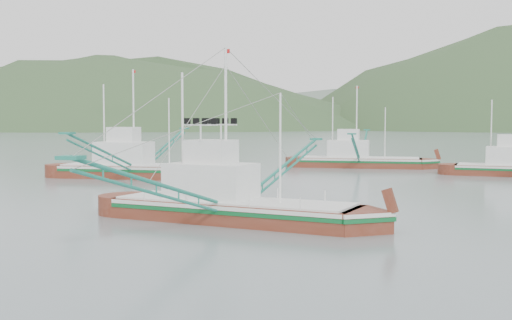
# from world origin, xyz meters

# --- Properties ---
(ground) EXTENTS (1200.00, 1200.00, 0.00)m
(ground) POSITION_xyz_m (0.00, 0.00, 0.00)
(ground) COLOR slate
(ground) RESTS_ON ground
(main_boat) EXTENTS (15.48, 26.63, 10.97)m
(main_boat) POSITION_xyz_m (-0.04, -0.96, 2.05)
(main_boat) COLOR #602414
(main_boat) RESTS_ON ground
(bg_boat_left) EXTENTS (16.35, 29.61, 11.98)m
(bg_boat_left) POSITION_xyz_m (-16.39, 24.48, 1.64)
(bg_boat_left) COLOR #602414
(bg_boat_left) RESTS_ON ground
(bg_boat_far) EXTENTS (15.11, 27.24, 11.02)m
(bg_boat_far) POSITION_xyz_m (5.20, 43.93, 1.51)
(bg_boat_far) COLOR #602414
(bg_boat_far) RESTS_ON ground
(headland_left) EXTENTS (448.00, 308.00, 210.00)m
(headland_left) POSITION_xyz_m (-180.00, 360.00, 0.00)
(headland_left) COLOR #2E4A26
(headland_left) RESTS_ON ground
(ridge_distant) EXTENTS (960.00, 400.00, 240.00)m
(ridge_distant) POSITION_xyz_m (30.00, 560.00, 0.00)
(ridge_distant) COLOR slate
(ridge_distant) RESTS_ON ground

